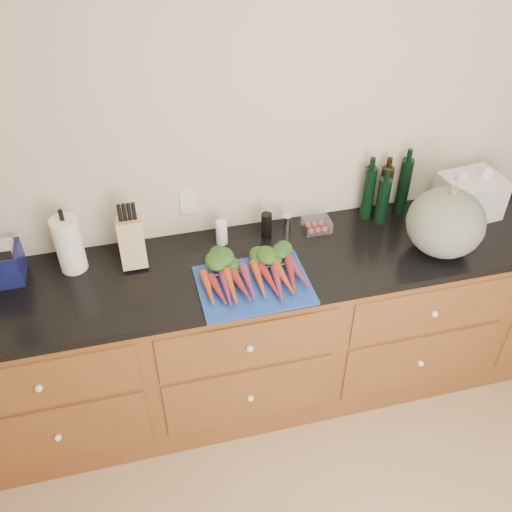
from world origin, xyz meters
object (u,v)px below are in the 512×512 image
object	(u,v)px
cutting_board	(254,285)
carrots	(251,273)
paper_towel	(69,245)
tomato_box	(317,225)
knife_block	(132,242)
squash	(446,223)

from	to	relation	value
cutting_board	carrots	world-z (taller)	carrots
carrots	paper_towel	xyz separation A→B (m)	(-0.77, 0.28, 0.10)
carrots	tomato_box	bearing A→B (deg)	35.60
cutting_board	tomato_box	size ratio (longest dim) A/B	3.71
carrots	knife_block	world-z (taller)	knife_block
carrots	tomato_box	xyz separation A→B (m)	(0.40, 0.29, -0.01)
carrots	squash	xyz separation A→B (m)	(0.92, -0.01, 0.12)
cutting_board	knife_block	world-z (taller)	knife_block
paper_towel	tomato_box	bearing A→B (deg)	0.49
cutting_board	knife_block	size ratio (longest dim) A/B	2.17
cutting_board	squash	bearing A→B (deg)	2.32
carrots	knife_block	bearing A→B (deg)	152.55
carrots	paper_towel	world-z (taller)	paper_towel
cutting_board	tomato_box	world-z (taller)	tomato_box
knife_block	tomato_box	size ratio (longest dim) A/B	1.72
paper_towel	knife_block	xyz separation A→B (m)	(0.27, -0.02, -0.02)
paper_towel	squash	bearing A→B (deg)	-9.53
knife_block	carrots	bearing A→B (deg)	-27.45
cutting_board	paper_towel	bearing A→B (deg)	157.37
tomato_box	paper_towel	bearing A→B (deg)	-179.51
squash	tomato_box	xyz separation A→B (m)	(-0.52, 0.29, -0.13)
squash	cutting_board	bearing A→B (deg)	-177.68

